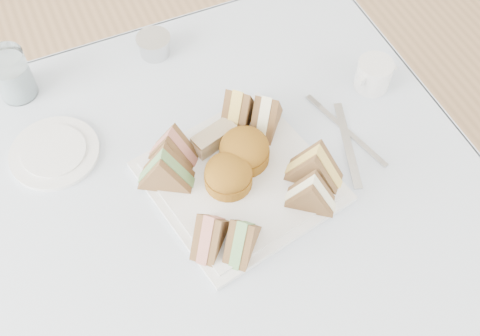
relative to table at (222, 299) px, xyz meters
name	(u,v)px	position (x,y,z in m)	size (l,w,h in m)	color
table	(222,299)	(0.00, 0.00, 0.00)	(0.90, 0.90, 0.74)	brown
tablecloth	(216,220)	(0.00, 0.00, 0.37)	(1.02, 1.02, 0.01)	white
serving_plate	(240,181)	(0.07, 0.05, 0.38)	(0.30, 0.30, 0.01)	white
sandwich_fl_a	(210,229)	(-0.03, -0.04, 0.43)	(0.09, 0.04, 0.08)	brown
sandwich_fl_b	(242,234)	(0.02, -0.07, 0.43)	(0.09, 0.04, 0.08)	brown
sandwich_fr_a	(315,164)	(0.19, 0.00, 0.43)	(0.10, 0.05, 0.09)	brown
sandwich_fr_b	(312,191)	(0.16, -0.04, 0.43)	(0.09, 0.04, 0.08)	brown
sandwich_bl_a	(165,168)	(-0.05, 0.10, 0.43)	(0.10, 0.05, 0.09)	brown
sandwich_bl_b	(172,144)	(-0.02, 0.15, 0.43)	(0.09, 0.04, 0.08)	brown
sandwich_br_a	(266,112)	(0.16, 0.14, 0.43)	(0.10, 0.04, 0.09)	brown
sandwich_br_b	(238,107)	(0.12, 0.17, 0.43)	(0.10, 0.05, 0.09)	brown
scone_left	(228,174)	(0.05, 0.05, 0.42)	(0.09, 0.09, 0.06)	#9C6813
scone_right	(244,150)	(0.09, 0.09, 0.42)	(0.09, 0.09, 0.06)	#9C6813
pastry_slice	(214,138)	(0.06, 0.14, 0.41)	(0.08, 0.03, 0.04)	tan
side_plate	(55,153)	(-0.23, 0.25, 0.38)	(0.17, 0.17, 0.01)	white
water_glass	(12,74)	(-0.25, 0.43, 0.43)	(0.07, 0.07, 0.11)	white
tea_strainer	(154,46)	(0.04, 0.43, 0.40)	(0.07, 0.07, 0.04)	#BCBCBC
knife	(348,144)	(0.29, 0.05, 0.38)	(0.02, 0.20, 0.00)	#BCBCBC
fork	(352,135)	(0.31, 0.06, 0.38)	(0.01, 0.18, 0.00)	#BCBCBC
creamer_jug	(374,75)	(0.41, 0.16, 0.41)	(0.07, 0.07, 0.06)	white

